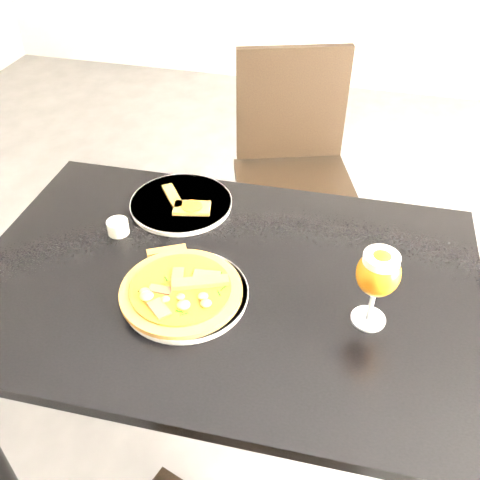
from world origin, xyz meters
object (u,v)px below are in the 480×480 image
(chair_far, at_px, (293,170))
(pizza, at_px, (182,290))
(dining_table, at_px, (224,303))
(beer_glass, at_px, (378,274))

(chair_far, xyz_separation_m, pizza, (-0.11, -0.95, 0.25))
(pizza, bearing_deg, chair_far, 83.65)
(dining_table, bearing_deg, beer_glass, -10.34)
(chair_far, distance_m, beer_glass, 1.04)
(dining_table, distance_m, beer_glass, 0.41)
(chair_far, relative_size, beer_glass, 5.03)
(dining_table, bearing_deg, chair_far, 86.49)
(dining_table, relative_size, chair_far, 1.28)
(chair_far, xyz_separation_m, beer_glass, (0.31, -0.92, 0.36))
(dining_table, relative_size, beer_glass, 6.43)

